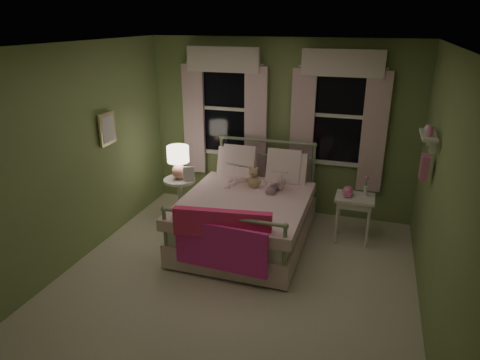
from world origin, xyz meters
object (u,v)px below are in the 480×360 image
(child_left, at_px, (238,165))
(teddy_bear, at_px, (254,179))
(bed, at_px, (248,214))
(child_right, at_px, (277,167))
(nightstand_right, at_px, (355,203))
(nightstand_left, at_px, (180,194))
(table_lamp, at_px, (178,159))

(child_left, xyz_separation_m, teddy_bear, (0.28, -0.16, -0.12))
(bed, bearing_deg, child_left, 123.60)
(bed, xyz_separation_m, child_right, (0.28, 0.42, 0.56))
(child_left, relative_size, child_right, 0.92)
(nightstand_right, bearing_deg, nightstand_left, -177.41)
(bed, xyz_separation_m, teddy_bear, (0.00, 0.26, 0.41))
(table_lamp, relative_size, nightstand_right, 0.75)
(child_right, distance_m, table_lamp, 1.42)
(child_left, height_order, child_right, child_right)
(bed, height_order, teddy_bear, bed)
(nightstand_left, xyz_separation_m, nightstand_right, (2.48, 0.11, 0.13))
(bed, relative_size, child_right, 2.74)
(teddy_bear, height_order, nightstand_left, teddy_bear)
(table_lamp, bearing_deg, nightstand_right, 2.59)
(teddy_bear, xyz_separation_m, nightstand_left, (-1.14, 0.04, -0.37))
(child_left, relative_size, nightstand_right, 1.07)
(nightstand_left, bearing_deg, bed, -14.82)
(bed, relative_size, nightstand_right, 3.18)
(teddy_bear, height_order, table_lamp, table_lamp)
(teddy_bear, bearing_deg, nightstand_right, 6.33)
(bed, distance_m, child_right, 0.75)
(nightstand_right, bearing_deg, table_lamp, -177.41)
(child_right, distance_m, nightstand_right, 1.14)
(child_right, distance_m, teddy_bear, 0.35)
(bed, xyz_separation_m, nightstand_left, (-1.14, 0.30, 0.03))
(bed, distance_m, child_left, 0.73)
(nightstand_left, bearing_deg, nightstand_right, 2.59)
(nightstand_left, relative_size, table_lamp, 1.36)
(teddy_bear, bearing_deg, bed, -90.00)
(child_left, relative_size, table_lamp, 1.43)
(bed, relative_size, child_left, 2.97)
(nightstand_right, bearing_deg, bed, -162.98)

